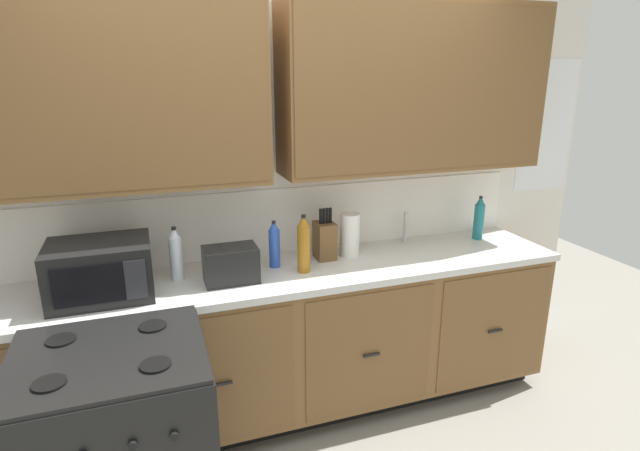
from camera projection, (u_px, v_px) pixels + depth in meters
name	position (u px, v px, depth m)	size (l,w,h in m)	color
ground_plane	(301.00, 443.00, 2.85)	(8.25, 8.25, 0.00)	gray
wall_unit	(271.00, 133.00, 2.81)	(4.50, 0.40, 2.46)	white
counter_run	(285.00, 342.00, 2.98)	(3.33, 0.64, 0.93)	black
microwave	(100.00, 270.00, 2.48)	(0.48, 0.37, 0.28)	black
toaster	(231.00, 264.00, 2.68)	(0.28, 0.18, 0.19)	black
knife_block	(325.00, 240.00, 3.00)	(0.11, 0.14, 0.31)	brown
sink_faucet	(405.00, 227.00, 3.29)	(0.02, 0.02, 0.20)	#B2B5BA
paper_towel_roll	(350.00, 235.00, 3.05)	(0.12, 0.12, 0.26)	white
bottle_teal	(479.00, 218.00, 3.35)	(0.07, 0.07, 0.29)	#1E707A
bottle_amber	(304.00, 244.00, 2.79)	(0.07, 0.07, 0.33)	#9E6619
bottle_blue	(274.00, 245.00, 2.87)	(0.06, 0.06, 0.27)	blue
bottle_clear	(176.00, 254.00, 2.69)	(0.07, 0.07, 0.29)	silver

